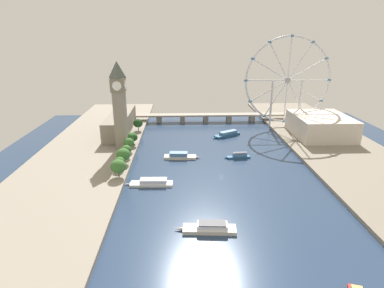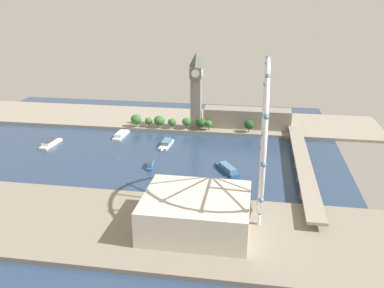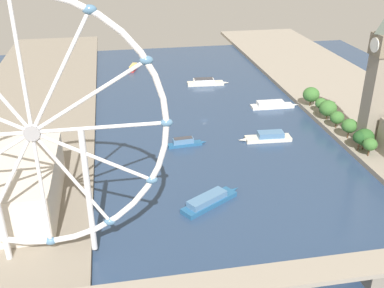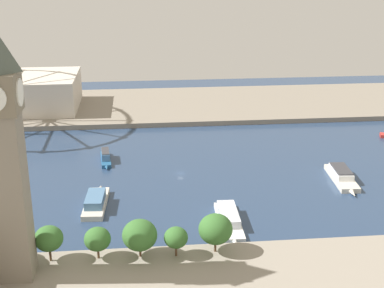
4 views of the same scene
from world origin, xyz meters
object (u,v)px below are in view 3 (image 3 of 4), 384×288
Objects in this scene: tour_boat_4 at (268,137)px; tour_boat_3 at (134,67)px; tour_boat_1 at (185,142)px; tour_boat_5 at (272,105)px; river_bridge at (297,277)px; tour_boat_2 at (209,201)px; clock_tower at (379,76)px; tour_boat_0 at (205,82)px; ferris_wheel at (32,134)px.

tour_boat_3 is at bearing -63.26° from tour_boat_4.
tour_boat_5 is (-73.82, -51.47, -0.15)m from tour_boat_1.
river_bridge is 6.61× the size of tour_boat_2.
tour_boat_4 is (-51.77, -63.87, -0.07)m from tour_boat_2.
river_bridge is 65.14m from tour_boat_2.
tour_boat_2 is at bearing 21.92° from clock_tower.
clock_tower is 157.63m from tour_boat_0.
tour_boat_1 is (107.60, -22.63, -42.96)m from clock_tower.
river_bridge is 6.52× the size of tour_boat_4.
tour_boat_0 is (-16.13, -238.78, -4.96)m from river_bridge.
ferris_wheel is 2.87× the size of tour_boat_0.
tour_boat_4 is (-73.16, 169.06, 0.41)m from tour_boat_3.
tour_boat_1 is at bearing -143.53° from tour_boat_5.
clock_tower is at bearing -63.91° from tour_boat_5.
tour_boat_1 is at bearing -156.46° from tour_boat_3.
tour_boat_2 reaches higher than tour_boat_1.
tour_boat_0 reaches higher than tour_boat_2.
tour_boat_1 is 52.92m from tour_boat_4.
tour_boat_3 is at bearing 130.63° from tour_boat_5.
clock_tower reaches higher than tour_boat_4.
ferris_wheel is 107.76m from river_bridge.
river_bridge is 129.30m from tour_boat_1.
tour_boat_2 reaches higher than tour_boat_5.
tour_boat_1 is at bearing -126.85° from ferris_wheel.
tour_boat_3 is (40.28, -295.09, -5.30)m from river_bridge.
tour_boat_5 is (-53.80, -179.11, -5.08)m from river_bridge.
river_bridge reaches higher than tour_boat_0.
tour_boat_1 is (-69.42, -92.62, -53.79)m from ferris_wheel.
ferris_wheel reaches higher than tour_boat_2.
tour_boat_1 reaches higher than tour_boat_3.
clock_tower is 2.39× the size of tour_boat_4.
ferris_wheel is at bearing -174.06° from tour_boat_3.
river_bridge is at bearing -89.98° from tour_boat_0.
ferris_wheel is at bearing -113.50° from tour_boat_0.
tour_boat_5 is at bearing 26.51° from tour_boat_2.
ferris_wheel is 3.04× the size of tour_boat_4.
tour_boat_4 is at bearing 19.34° from tour_boat_2.
river_bridge is 130.34m from tour_boat_4.
tour_boat_5 is (33.79, -74.10, -43.11)m from clock_tower.
tour_boat_4 reaches higher than tour_boat_2.
river_bridge is 8.05× the size of tour_boat_3.
ferris_wheel reaches higher than tour_boat_5.
tour_boat_0 is 113.99m from tour_boat_4.
tour_boat_2 is 1.22× the size of tour_boat_3.
tour_boat_1 is 65.49m from tour_boat_2.
tour_boat_4 is at bearing -21.02° from clock_tower.
tour_boat_2 is at bearing -158.11° from tour_boat_3.
tour_boat_1 is at bearing -11.88° from clock_tower.
tour_boat_3 is 0.81× the size of tour_boat_4.
river_bridge is 297.87m from tour_boat_3.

